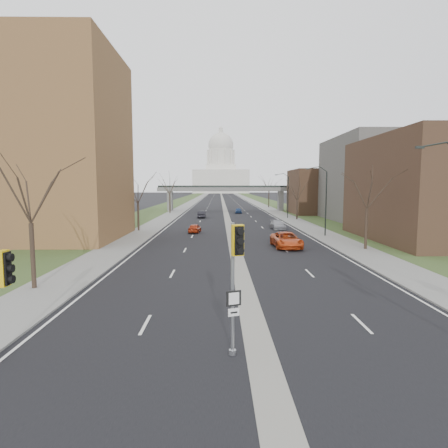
{
  "coord_description": "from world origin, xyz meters",
  "views": [
    {
      "loc": [
        -1.6,
        -14.67,
        6.38
      ],
      "look_at": [
        -1.29,
        8.64,
        3.99
      ],
      "focal_mm": 30.0,
      "sensor_mm": 36.0,
      "label": 1
    }
  ],
  "objects_px": {
    "car_left_near": "(195,228)",
    "car_right_mid": "(278,225)",
    "signal_pole_median": "(236,265)",
    "car_right_far": "(238,211)",
    "car_left_far": "(202,214)",
    "car_right_near": "(286,240)"
  },
  "relations": [
    {
      "from": "car_left_near",
      "to": "car_right_mid",
      "type": "xyz_separation_m",
      "value": [
        11.96,
        3.72,
        0.02
      ]
    },
    {
      "from": "signal_pole_median",
      "to": "car_right_far",
      "type": "distance_m",
      "value": 73.62
    },
    {
      "from": "car_left_far",
      "to": "car_right_mid",
      "type": "bearing_deg",
      "value": 122.78
    },
    {
      "from": "signal_pole_median",
      "to": "car_right_far",
      "type": "height_order",
      "value": "signal_pole_median"
    },
    {
      "from": "signal_pole_median",
      "to": "car_left_near",
      "type": "height_order",
      "value": "signal_pole_median"
    },
    {
      "from": "car_left_near",
      "to": "car_left_far",
      "type": "xyz_separation_m",
      "value": [
        -0.11,
        23.65,
        0.08
      ]
    },
    {
      "from": "signal_pole_median",
      "to": "car_left_far",
      "type": "xyz_separation_m",
      "value": [
        -4.04,
        61.17,
        -2.83
      ]
    },
    {
      "from": "signal_pole_median",
      "to": "car_left_far",
      "type": "relative_size",
      "value": 1.21
    },
    {
      "from": "car_left_far",
      "to": "car_right_mid",
      "type": "relative_size",
      "value": 0.95
    },
    {
      "from": "car_left_near",
      "to": "car_left_far",
      "type": "height_order",
      "value": "car_left_far"
    },
    {
      "from": "signal_pole_median",
      "to": "car_right_near",
      "type": "bearing_deg",
      "value": 56.32
    },
    {
      "from": "car_right_near",
      "to": "car_right_far",
      "type": "distance_m",
      "value": 48.57
    },
    {
      "from": "car_left_far",
      "to": "car_right_far",
      "type": "xyz_separation_m",
      "value": [
        7.94,
        12.29,
        -0.06
      ]
    },
    {
      "from": "car_right_far",
      "to": "car_left_near",
      "type": "bearing_deg",
      "value": -100.68
    },
    {
      "from": "car_left_near",
      "to": "car_right_near",
      "type": "relative_size",
      "value": 0.63
    },
    {
      "from": "signal_pole_median",
      "to": "car_right_near",
      "type": "xyz_separation_m",
      "value": [
        6.38,
        24.95,
        -2.72
      ]
    },
    {
      "from": "signal_pole_median",
      "to": "car_left_near",
      "type": "bearing_deg",
      "value": 76.64
    },
    {
      "from": "car_left_near",
      "to": "car_right_mid",
      "type": "relative_size",
      "value": 0.82
    },
    {
      "from": "car_right_mid",
      "to": "car_right_far",
      "type": "xyz_separation_m",
      "value": [
        -4.12,
        32.22,
        -0.0
      ]
    },
    {
      "from": "signal_pole_median",
      "to": "car_right_far",
      "type": "bearing_deg",
      "value": 67.62
    },
    {
      "from": "car_left_far",
      "to": "car_right_far",
      "type": "relative_size",
      "value": 1.13
    },
    {
      "from": "car_right_near",
      "to": "car_left_far",
      "type": "bearing_deg",
      "value": 104.03
    }
  ]
}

